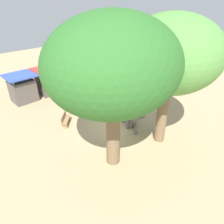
# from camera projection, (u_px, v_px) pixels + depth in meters

# --- Properties ---
(ground_plane) EXTENTS (60.00, 60.00, 0.00)m
(ground_plane) POSITION_uv_depth(u_px,v_px,m) (114.00, 128.00, 14.69)
(ground_plane) COLOR tan
(elephant) EXTENTS (1.90, 2.30, 1.62)m
(elephant) POSITION_uv_depth(u_px,v_px,m) (130.00, 114.00, 14.40)
(elephant) COLOR slate
(elephant) RESTS_ON ground_plane
(person_handler) EXTENTS (0.40, 0.37, 1.62)m
(person_handler) POSITION_uv_depth(u_px,v_px,m) (125.00, 98.00, 16.86)
(person_handler) COLOR #3F3833
(person_handler) RESTS_ON ground_plane
(shade_tree_main) EXTENTS (6.50, 5.96, 8.05)m
(shade_tree_main) POSITION_uv_depth(u_px,v_px,m) (113.00, 66.00, 8.87)
(shade_tree_main) COLOR brown
(shade_tree_main) RESTS_ON ground_plane
(shade_tree_secondary) EXTENTS (5.96, 5.47, 7.84)m
(shade_tree_secondary) POSITION_uv_depth(u_px,v_px,m) (171.00, 55.00, 10.69)
(shade_tree_secondary) COLOR brown
(shade_tree_secondary) RESTS_ON ground_plane
(wooden_bench) EXTENTS (1.28, 1.27, 0.88)m
(wooden_bench) POSITION_uv_depth(u_px,v_px,m) (65.00, 119.00, 14.84)
(wooden_bench) COLOR #9E7A51
(wooden_bench) RESTS_ON ground_plane
(picnic_table_near) EXTENTS (1.68, 1.67, 0.78)m
(picnic_table_near) POSITION_uv_depth(u_px,v_px,m) (124.00, 90.00, 19.27)
(picnic_table_near) COLOR brown
(picnic_table_near) RESTS_ON ground_plane
(market_stall_blue) EXTENTS (2.50, 2.50, 2.52)m
(market_stall_blue) POSITION_uv_depth(u_px,v_px,m) (23.00, 89.00, 18.04)
(market_stall_blue) COLOR #59514C
(market_stall_blue) RESTS_ON ground_plane
(market_stall_red) EXTENTS (2.50, 2.50, 2.52)m
(market_stall_red) POSITION_uv_depth(u_px,v_px,m) (49.00, 82.00, 19.61)
(market_stall_red) COLOR #59514C
(market_stall_red) RESTS_ON ground_plane
(market_stall_orange) EXTENTS (2.50, 2.50, 2.52)m
(market_stall_orange) POSITION_uv_depth(u_px,v_px,m) (71.00, 76.00, 21.18)
(market_stall_orange) COLOR #59514C
(market_stall_orange) RESTS_ON ground_plane
(market_stall_white) EXTENTS (2.50, 2.50, 2.52)m
(market_stall_white) POSITION_uv_depth(u_px,v_px,m) (90.00, 71.00, 22.75)
(market_stall_white) COLOR #59514C
(market_stall_white) RESTS_ON ground_plane
(feed_bucket) EXTENTS (0.36, 0.36, 0.32)m
(feed_bucket) POSITION_uv_depth(u_px,v_px,m) (114.00, 133.00, 13.89)
(feed_bucket) COLOR gray
(feed_bucket) RESTS_ON ground_plane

